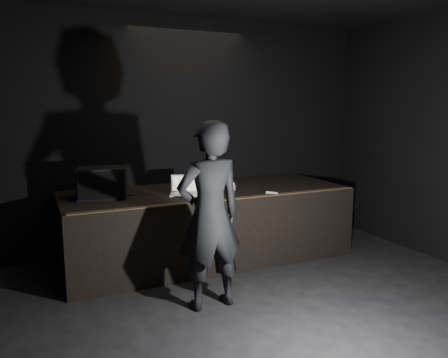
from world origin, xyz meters
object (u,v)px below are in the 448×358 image
object	(u,v)px
stage_monitor	(102,183)
laptop	(184,189)
person	(210,216)
stage_riser	(207,224)
beer_can	(233,188)

from	to	relation	value
stage_monitor	laptop	distance (m)	1.07
laptop	person	xyz separation A→B (m)	(-0.17, -1.31, -0.05)
stage_riser	stage_monitor	bearing A→B (deg)	178.99
laptop	beer_can	bearing A→B (deg)	2.41
beer_can	stage_riser	bearing A→B (deg)	122.29
stage_monitor	person	distance (m)	1.74
laptop	beer_can	xyz separation A→B (m)	(0.63, -0.22, 0.01)
laptop	beer_can	distance (m)	0.67
stage_riser	stage_monitor	xyz separation A→B (m)	(-1.44, 0.03, 0.70)
person	stage_monitor	bearing A→B (deg)	-62.97
stage_riser	laptop	distance (m)	0.71
stage_monitor	beer_can	size ratio (longest dim) A/B	4.45
stage_riser	laptop	size ratio (longest dim) A/B	8.85
stage_monitor	beer_can	xyz separation A→B (m)	(1.68, -0.40, -0.12)
stage_monitor	laptop	xyz separation A→B (m)	(1.05, -0.18, -0.14)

